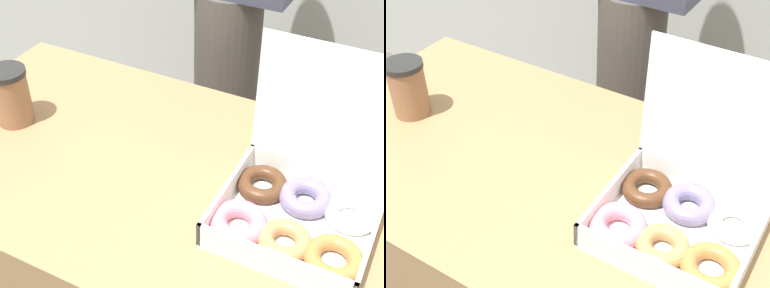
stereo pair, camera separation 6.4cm
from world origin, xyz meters
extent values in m
cube|color=#99754C|center=(0.00, 0.00, 0.38)|extent=(1.16, 0.63, 0.77)
cube|color=white|center=(0.29, -0.03, 0.77)|extent=(0.27, 0.25, 0.01)
cube|color=white|center=(0.16, -0.03, 0.80)|extent=(0.01, 0.25, 0.05)
cube|color=white|center=(0.42, -0.03, 0.80)|extent=(0.01, 0.25, 0.05)
cube|color=white|center=(0.29, -0.15, 0.80)|extent=(0.27, 0.01, 0.05)
cube|color=white|center=(0.29, 0.09, 0.80)|extent=(0.27, 0.01, 0.05)
cube|color=white|center=(0.29, 0.10, 0.95)|extent=(0.27, 0.01, 0.25)
torus|color=pink|center=(0.21, -0.09, 0.79)|extent=(0.14, 0.14, 0.03)
torus|color=#4C2D19|center=(0.21, 0.03, 0.79)|extent=(0.12, 0.12, 0.03)
torus|color=#B27F4C|center=(0.29, -0.09, 0.79)|extent=(0.13, 0.13, 0.03)
torus|color=slate|center=(0.29, 0.03, 0.79)|extent=(0.14, 0.14, 0.03)
torus|color=#A87038|center=(0.38, -0.09, 0.79)|extent=(0.14, 0.14, 0.03)
torus|color=white|center=(0.38, 0.03, 0.79)|extent=(0.11, 0.11, 0.03)
cylinder|color=#8C6042|center=(-0.38, -0.01, 0.83)|extent=(0.08, 0.08, 0.12)
cylinder|color=black|center=(-0.38, -0.01, 0.89)|extent=(0.09, 0.09, 0.01)
cylinder|color=#4C4742|center=(-0.13, 0.61, 0.45)|extent=(0.20, 0.20, 0.90)
camera|label=1|loc=(0.43, -0.71, 1.49)|focal=50.00mm
camera|label=2|loc=(0.49, -0.68, 1.49)|focal=50.00mm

